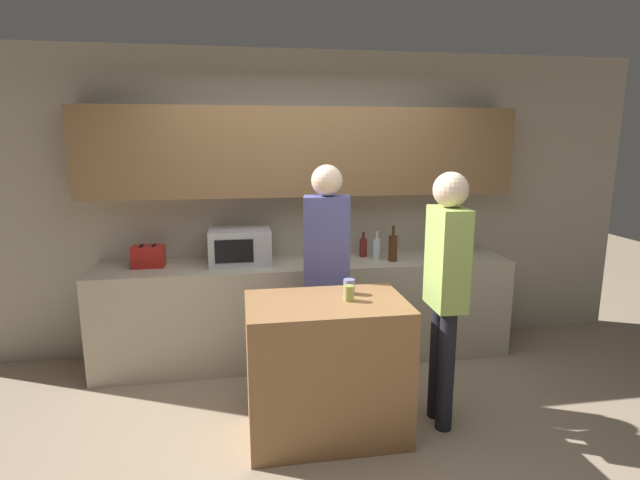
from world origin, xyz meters
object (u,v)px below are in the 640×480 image
toaster (148,256)px  cup_1 (349,293)px  bottle_2 (393,248)px  cup_0 (349,287)px  bottle_0 (363,247)px  person_center (327,258)px  potted_plant (450,234)px  microwave (240,246)px  person_left (446,278)px  bottle_1 (377,249)px

toaster → cup_1: 1.90m
bottle_2 → cup_0: 1.14m
bottle_0 → cup_0: size_ratio=2.30×
person_center → potted_plant: bearing=-142.8°
microwave → potted_plant: potted_plant is taller
bottle_0 → person_center: (-0.46, -0.70, 0.08)m
bottle_2 → person_left: size_ratio=0.18×
person_left → person_center: 0.92m
bottle_2 → cup_1: bearing=-120.3°
potted_plant → person_center: size_ratio=0.23×
bottle_0 → cup_1: 1.37m
bottle_2 → cup_0: size_ratio=3.17×
microwave → person_center: bearing=-45.0°
bottle_0 → person_center: size_ratio=0.13×
cup_1 → person_left: 0.66m
bottle_2 → person_center: person_center is taller
cup_0 → bottle_0: bearing=71.2°
toaster → bottle_0: size_ratio=1.13×
bottle_0 → microwave: bearing=-176.8°
cup_1 → bottle_0: bearing=71.7°
bottle_2 → toaster: bearing=176.1°
microwave → cup_1: (0.67, -1.24, -0.07)m
bottle_1 → bottle_2: bearing=-32.1°
bottle_1 → toaster: bearing=178.1°
toaster → cup_1: (1.43, -1.24, -0.01)m
bottle_0 → toaster: bearing=-178.1°
bottle_0 → bottle_2: (0.21, -0.20, 0.03)m
toaster → bottle_1: 1.95m
microwave → potted_plant: bearing=0.0°
cup_1 → person_left: (0.65, -0.01, 0.07)m
potted_plant → bottle_1: size_ratio=1.56×
bottle_1 → person_center: (-0.56, -0.58, 0.07)m
microwave → person_left: 1.82m
toaster → bottle_0: (1.86, 0.06, -0.00)m
bottle_0 → person_center: bearing=-123.6°
potted_plant → cup_1: potted_plant is taller
bottle_1 → bottle_2: bottle_2 is taller
potted_plant → bottle_2: potted_plant is taller
potted_plant → bottle_0: 0.81m
toaster → bottle_1: size_ratio=1.03×
bottle_2 → bottle_0: bearing=136.7°
cup_0 → person_left: (0.62, -0.16, 0.07)m
person_center → bottle_0: bearing=-113.2°
bottle_1 → cup_0: bottle_1 is taller
bottle_2 → microwave: bearing=173.9°
potted_plant → person_left: bearing=-114.7°
cup_1 → person_center: bearing=93.3°
microwave → toaster: microwave is taller
toaster → potted_plant: potted_plant is taller
toaster → bottle_2: 2.08m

